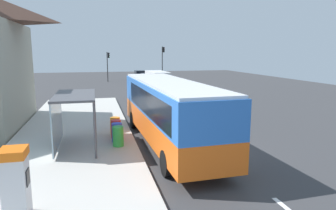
{
  "coord_description": "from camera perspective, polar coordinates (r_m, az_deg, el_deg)",
  "views": [
    {
      "loc": [
        -5.16,
        -12.87,
        4.61
      ],
      "look_at": [
        -1.0,
        4.37,
        1.5
      ],
      "focal_mm": 32.41,
      "sensor_mm": 36.0,
      "label": 1
    }
  ],
  "objects": [
    {
      "name": "ground_plane",
      "position": [
        27.75,
        -2.66,
        0.33
      ],
      "size": [
        56.0,
        92.0,
        0.04
      ],
      "primitive_type": "cube",
      "color": "#38383A"
    },
    {
      "name": "sidewalk_platform",
      "position": [
        15.59,
        -17.68,
        -7.39
      ],
      "size": [
        6.2,
        30.0,
        0.18
      ],
      "primitive_type": "cube",
      "color": "beige",
      "rests_on": "ground"
    },
    {
      "name": "lane_stripe_seg_1",
      "position": [
        13.83,
        10.45,
        -9.66
      ],
      "size": [
        0.16,
        2.2,
        0.01
      ],
      "primitive_type": "cube",
      "color": "silver",
      "rests_on": "ground"
    },
    {
      "name": "lane_stripe_seg_2",
      "position": [
        18.3,
        4.09,
        -4.65
      ],
      "size": [
        0.16,
        2.2,
        0.01
      ],
      "primitive_type": "cube",
      "color": "silver",
      "rests_on": "ground"
    },
    {
      "name": "lane_stripe_seg_3",
      "position": [
        22.99,
        0.32,
        -1.6
      ],
      "size": [
        0.16,
        2.2,
        0.01
      ],
      "primitive_type": "cube",
      "color": "silver",
      "rests_on": "ground"
    },
    {
      "name": "lane_stripe_seg_4",
      "position": [
        27.79,
        -2.15,
        0.4
      ],
      "size": [
        0.16,
        2.2,
        0.01
      ],
      "primitive_type": "cube",
      "color": "silver",
      "rests_on": "ground"
    },
    {
      "name": "lane_stripe_seg_5",
      "position": [
        32.65,
        -3.89,
        1.81
      ],
      "size": [
        0.16,
        2.2,
        0.01
      ],
      "primitive_type": "cube",
      "color": "silver",
      "rests_on": "ground"
    },
    {
      "name": "lane_stripe_seg_6",
      "position": [
        37.55,
        -5.19,
        2.86
      ],
      "size": [
        0.16,
        2.2,
        0.01
      ],
      "primitive_type": "cube",
      "color": "silver",
      "rests_on": "ground"
    },
    {
      "name": "lane_stripe_seg_7",
      "position": [
        42.47,
        -6.18,
        3.66
      ],
      "size": [
        0.16,
        2.2,
        0.01
      ],
      "primitive_type": "cube",
      "color": "silver",
      "rests_on": "ground"
    },
    {
      "name": "bus",
      "position": [
        14.93,
        0.02,
        -0.74
      ],
      "size": [
        2.92,
        11.09,
        3.21
      ],
      "color": "orange",
      "rests_on": "ground"
    },
    {
      "name": "white_van",
      "position": [
        36.77,
        -1.97,
        4.84
      ],
      "size": [
        2.24,
        5.29,
        2.3
      ],
      "color": "white",
      "rests_on": "ground"
    },
    {
      "name": "sedan_near",
      "position": [
        51.66,
        -5.25,
        5.66
      ],
      "size": [
        1.91,
        4.43,
        1.52
      ],
      "color": "black",
      "rests_on": "ground"
    },
    {
      "name": "sedan_far",
      "position": [
        44.71,
        -3.93,
        5.02
      ],
      "size": [
        1.87,
        4.41,
        1.52
      ],
      "color": "navy",
      "rests_on": "ground"
    },
    {
      "name": "ticket_machine",
      "position": [
        9.26,
        -26.72,
        -12.94
      ],
      "size": [
        0.66,
        0.76,
        1.94
      ],
      "color": "silver",
      "rests_on": "sidewalk_platform"
    },
    {
      "name": "recycling_bin_green",
      "position": [
        14.67,
        -9.36,
        -5.82
      ],
      "size": [
        0.52,
        0.52,
        0.95
      ],
      "primitive_type": "cylinder",
      "color": "green",
      "rests_on": "sidewalk_platform"
    },
    {
      "name": "recycling_bin_blue",
      "position": [
        15.35,
        -9.56,
        -5.13
      ],
      "size": [
        0.52,
        0.52,
        0.95
      ],
      "primitive_type": "cylinder",
      "color": "blue",
      "rests_on": "sidewalk_platform"
    },
    {
      "name": "recycling_bin_red",
      "position": [
        16.02,
        -9.74,
        -4.49
      ],
      "size": [
        0.52,
        0.52,
        0.95
      ],
      "primitive_type": "cylinder",
      "color": "red",
      "rests_on": "sidewalk_platform"
    },
    {
      "name": "recycling_bin_orange",
      "position": [
        16.7,
        -9.91,
        -3.9
      ],
      "size": [
        0.52,
        0.52,
        0.95
      ],
      "primitive_type": "cylinder",
      "color": "orange",
      "rests_on": "sidewalk_platform"
    },
    {
      "name": "traffic_light_near_side",
      "position": [
        48.85,
        -0.98,
        8.76
      ],
      "size": [
        0.49,
        0.28,
        5.47
      ],
      "color": "#2D2D2D",
      "rests_on": "ground"
    },
    {
      "name": "traffic_light_far_side",
      "position": [
        48.53,
        -11.23,
        7.95
      ],
      "size": [
        0.49,
        0.28,
        4.61
      ],
      "color": "#2D2D2D",
      "rests_on": "ground"
    },
    {
      "name": "bus_shelter",
      "position": [
        14.76,
        -18.23,
        -0.36
      ],
      "size": [
        1.8,
        4.0,
        2.5
      ],
      "color": "#4C4C51",
      "rests_on": "sidewalk_platform"
    }
  ]
}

